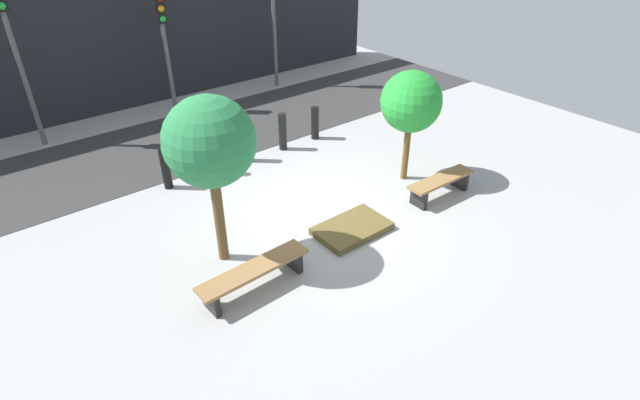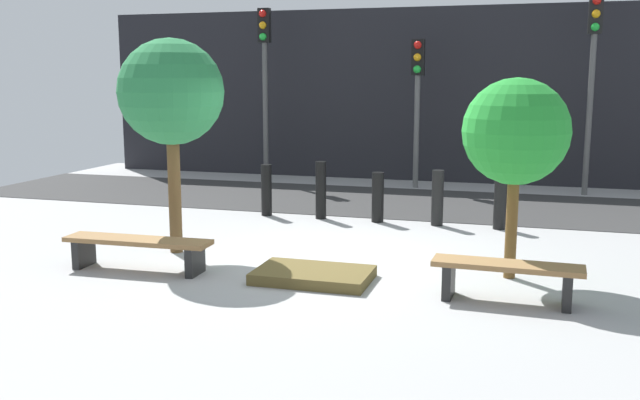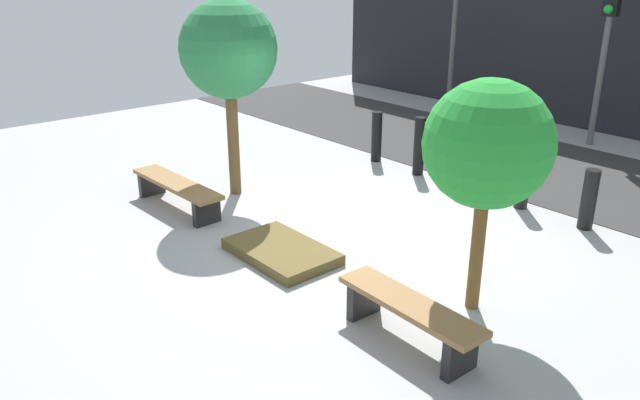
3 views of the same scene
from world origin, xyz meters
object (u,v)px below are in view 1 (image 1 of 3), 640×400
Objects in this scene: traffic_light_mid_west at (164,32)px; bollard_far_left at (166,169)px; bollard_left at (208,154)px; bollard_far_right at (315,123)px; traffic_light_west at (10,34)px; bench_right at (441,183)px; bollard_right at (283,132)px; tree_behind_right_bench at (411,102)px; tree_behind_left_bench at (210,143)px; planter_bed at (352,228)px; bollard_center at (247,144)px; bench_left at (254,273)px.

bollard_far_left is at bearing -116.78° from traffic_light_mid_west.
bollard_left is 4.52m from traffic_light_mid_west.
traffic_light_west is (-5.63, 4.03, 2.33)m from bollard_far_right.
traffic_light_mid_west reaches higher than bollard_far_right.
bollard_right is (-1.28, 3.94, 0.15)m from bench_right.
tree_behind_right_bench reaches higher than bollard_far_left.
planter_bed is at bearing -19.78° from tree_behind_left_bench.
bollard_left is at bearing 180.00° from bollard_center.
planter_bed is at bearing -61.43° from bollard_far_left.
bollard_left is at bearing -104.16° from traffic_light_mid_west.
bollard_right reaches higher than bench_left.
traffic_light_west is at bearing 111.11° from bollard_far_left.
bench_left is at bearing -93.80° from bollard_far_left.
tree_behind_right_bench is 2.67× the size of bollard_far_left.
bollard_right is 6.54m from traffic_light_west.
bollard_center is (2.30, 2.91, -1.81)m from tree_behind_left_bench.
bench_right is 8.52m from traffic_light_mid_west.
bench_right is 5.86m from bollard_far_left.
bollard_left reaches higher than bollard_far_left.
bollard_left is (-3.31, 2.91, -1.30)m from tree_behind_right_bench.
tree_behind_left_bench is at bearing -146.10° from bollard_far_right.
bench_left is 4.59m from bench_right.
traffic_light_west reaches higher than tree_behind_left_bench.
traffic_light_west is at bearing 130.30° from tree_behind_right_bench.
bench_left is 4.94m from tree_behind_right_bench.
bench_right is at bearing -53.54° from traffic_light_west.
bollard_far_right is at bearing 61.43° from planter_bed.
bollard_far_left is (-2.04, 3.74, 0.39)m from planter_bed.
bollard_left is (-1.02, 3.74, 0.44)m from planter_bed.
bench_right is 1.78× the size of bollard_far_left.
tree_behind_left_bench is 3.20× the size of bollard_right.
traffic_light_mid_west is at bearing 72.16° from bench_left.
bench_left is 3.95m from bollard_far_left.
bollard_center reaches higher than bollard_far_right.
bollard_far_right is 4.88m from traffic_light_mid_west.
bench_left is at bearing -80.77° from traffic_light_west.
planter_bed is 3.75m from bollard_center.
tree_behind_left_bench is 0.74× the size of traffic_light_west.
tree_behind_left_bench is (-4.59, 1.03, 1.92)m from bench_right.
tree_behind_right_bench is (0.00, 1.03, 1.48)m from bench_right.
bollard_far_left is at bearing 84.86° from tree_behind_left_bench.
planter_bed is at bearing -90.00° from traffic_light_mid_west.
traffic_light_mid_west is (3.59, -0.00, -0.48)m from traffic_light_west.
traffic_light_mid_west is at bearing 90.00° from planter_bed.
bollard_center is at bearing 128.27° from tree_behind_right_bench.
bollard_far_left is (0.26, 3.94, 0.15)m from bench_left.
tree_behind_left_bench is at bearing -138.71° from bollard_right.
bench_right is 1.62× the size of bollard_left.
bollard_far_right is at bearing 95.57° from bench_right.
bollard_far_left is at bearing -68.89° from traffic_light_west.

